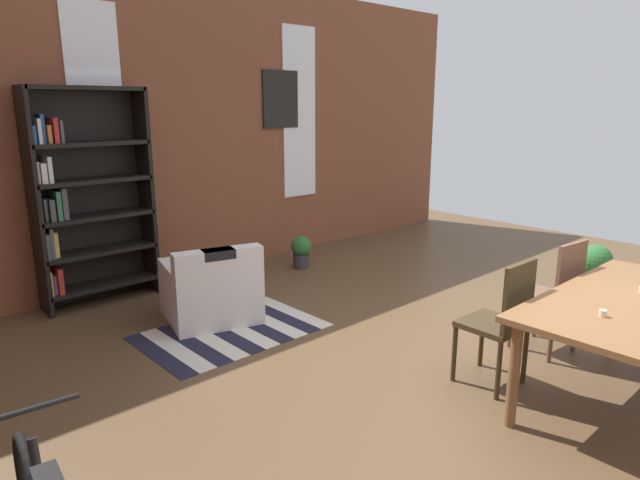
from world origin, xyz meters
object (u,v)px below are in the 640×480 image
(dining_table, at_px, (638,312))
(dining_chair_far_right, at_px, (555,293))
(bookshelf_tall, at_px, (85,198))
(potted_plant_corner, at_px, (301,250))
(potted_plant_by_shelf, at_px, (595,264))
(dining_chair_far_left, at_px, (502,319))
(armchair_white, at_px, (211,291))

(dining_table, height_order, dining_chair_far_right, dining_chair_far_right)
(bookshelf_tall, distance_m, potted_plant_corner, 2.58)
(potted_plant_by_shelf, height_order, potted_plant_corner, potted_plant_by_shelf)
(dining_chair_far_right, distance_m, potted_plant_by_shelf, 1.97)
(dining_chair_far_right, relative_size, potted_plant_corner, 2.35)
(dining_chair_far_left, distance_m, armchair_white, 2.65)
(dining_chair_far_right, bearing_deg, bookshelf_tall, 121.94)
(potted_plant_corner, bearing_deg, bookshelf_tall, 168.22)
(bookshelf_tall, relative_size, potted_plant_by_shelf, 4.32)
(dining_chair_far_left, bearing_deg, bookshelf_tall, 111.85)
(dining_table, distance_m, armchair_white, 3.48)
(dining_chair_far_right, relative_size, armchair_white, 0.97)
(potted_plant_corner, bearing_deg, dining_chair_far_right, -91.13)
(dining_table, relative_size, dining_chair_far_right, 1.95)
(dining_chair_far_right, distance_m, dining_chair_far_left, 0.83)
(armchair_white, bearing_deg, dining_chair_far_right, -56.28)
(potted_plant_corner, bearing_deg, armchair_white, -157.45)
(bookshelf_tall, distance_m, armchair_white, 1.60)
(dining_chair_far_right, height_order, potted_plant_corner, dining_chair_far_right)
(bookshelf_tall, bearing_deg, potted_plant_corner, -11.78)
(armchair_white, bearing_deg, potted_plant_corner, 22.55)
(dining_table, bearing_deg, bookshelf_tall, 113.23)
(dining_table, height_order, potted_plant_corner, dining_table)
(potted_plant_by_shelf, bearing_deg, dining_chair_far_right, -167.73)
(potted_plant_corner, bearing_deg, dining_table, -96.83)
(dining_chair_far_right, bearing_deg, armchair_white, 123.72)
(potted_plant_corner, bearing_deg, potted_plant_by_shelf, -56.61)
(bookshelf_tall, height_order, potted_plant_by_shelf, bookshelf_tall)
(dining_table, bearing_deg, potted_plant_corner, 83.17)
(dining_chair_far_left, height_order, potted_plant_by_shelf, dining_chair_far_left)
(dining_chair_far_left, relative_size, armchair_white, 0.97)
(armchair_white, xyz_separation_m, potted_plant_corner, (1.73, 0.72, -0.06))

